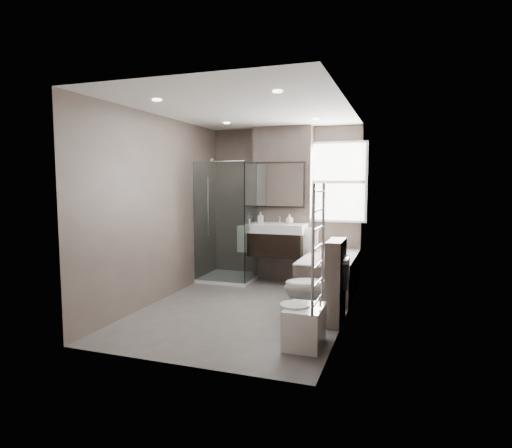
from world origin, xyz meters
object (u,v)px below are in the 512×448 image
at_px(vanity, 277,239).
at_px(bidet, 304,325).
at_px(bathtub, 330,273).
at_px(toilet, 316,288).

height_order(vanity, bidet, vanity).
height_order(bathtub, bidet, bathtub).
bearing_deg(bathtub, toilet, -88.03).
xyz_separation_m(toilet, bidet, (0.04, -0.86, -0.18)).
xyz_separation_m(bathtub, toilet, (0.05, -1.31, 0.08)).
bearing_deg(toilet, bathtub, 177.72).
distance_m(vanity, bidet, 2.74).
relative_size(bathtub, toilet, 2.01).
xyz_separation_m(bathtub, bidet, (0.09, -2.17, -0.10)).
relative_size(vanity, bathtub, 0.59).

